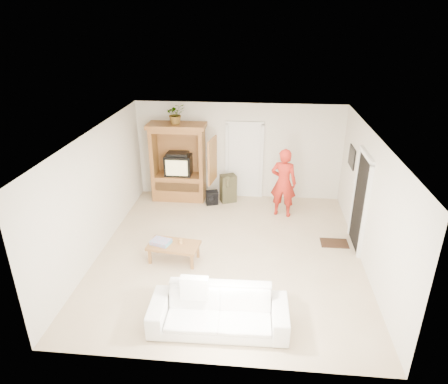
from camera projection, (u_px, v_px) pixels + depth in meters
The scene contains 19 objects.
floor at pixel (229, 253), 8.54m from camera, with size 6.00×6.00×0.00m, color tan.
ceiling at pixel (230, 135), 7.48m from camera, with size 6.00×6.00×0.00m, color white.
wall_back at pixel (239, 151), 10.74m from camera, with size 5.50×5.50×0.00m, color silver.
wall_front at pixel (211, 292), 5.28m from camera, with size 5.50×5.50×0.00m, color silver.
wall_left at pixel (97, 192), 8.25m from camera, with size 6.00×6.00×0.00m, color silver.
wall_right at pixel (370, 203), 7.77m from camera, with size 6.00×6.00×0.00m, color silver.
armoire at pixel (179, 167), 10.73m from camera, with size 1.82×1.14×2.10m.
door_back at pixel (244, 162), 10.81m from camera, with size 0.85×0.05×2.04m, color white.
doorway_right at pixel (360, 203), 8.43m from camera, with size 0.05×0.90×2.04m, color black.
framed_picture at pixel (352, 157), 9.38m from camera, with size 0.03×0.60×0.48m, color black.
doormat at pixel (334, 243), 8.88m from camera, with size 0.60×0.40×0.02m, color #382316.
plant at pixel (176, 114), 10.11m from camera, with size 0.47×0.41×0.52m, color #4C7238.
man at pixel (283, 183), 9.81m from camera, with size 0.64×0.42×1.75m, color #AE2217.
sofa at pixel (219, 311), 6.39m from camera, with size 2.21×0.87×0.65m, color white.
coffee_table at pixel (174, 246), 8.14m from camera, with size 1.09×0.68×0.38m.
towel at pixel (161, 242), 8.13m from camera, with size 0.38×0.28×0.08m, color #C8426E.
candle at pixel (181, 241), 8.13m from camera, with size 0.08×0.08×0.10m, color tan.
backpack_black at pixel (212, 198), 10.62m from camera, with size 0.31×0.19×0.39m, color black, non-canonical shape.
backpack_olive at pixel (228, 188), 10.75m from camera, with size 0.40×0.30×0.76m, color #47442B, non-canonical shape.
Camera 1 is at (0.59, -7.25, 4.66)m, focal length 32.00 mm.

